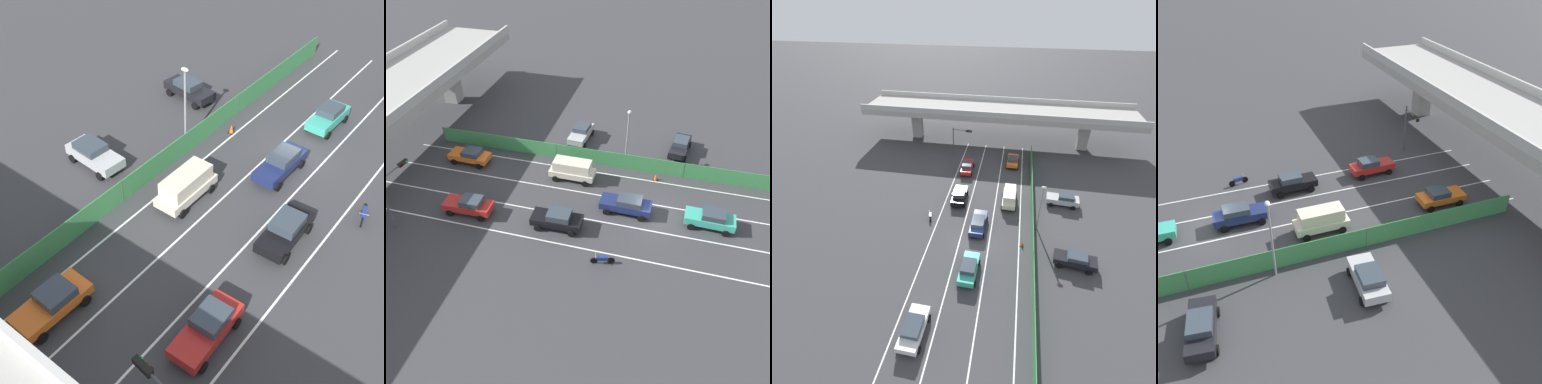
% 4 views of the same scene
% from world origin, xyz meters
% --- Properties ---
extents(ground_plane, '(300.00, 300.00, 0.00)m').
position_xyz_m(ground_plane, '(0.00, 0.00, 0.00)').
color(ground_plane, '#38383A').
extents(lane_line_left_edge, '(0.14, 44.34, 0.01)m').
position_xyz_m(lane_line_left_edge, '(-5.29, 4.17, 0.00)').
color(lane_line_left_edge, silver).
rests_on(lane_line_left_edge, ground).
extents(lane_line_mid_left, '(0.14, 44.34, 0.01)m').
position_xyz_m(lane_line_mid_left, '(-1.76, 4.17, 0.00)').
color(lane_line_mid_left, silver).
rests_on(lane_line_mid_left, ground).
extents(lane_line_mid_right, '(0.14, 44.34, 0.01)m').
position_xyz_m(lane_line_mid_right, '(1.76, 4.17, 0.00)').
color(lane_line_mid_right, silver).
rests_on(lane_line_mid_right, ground).
extents(lane_line_right_edge, '(0.14, 44.34, 0.01)m').
position_xyz_m(lane_line_right_edge, '(5.29, 4.17, 0.00)').
color(lane_line_right_edge, silver).
rests_on(lane_line_right_edge, ground).
extents(elevated_overpass, '(50.46, 9.71, 7.58)m').
position_xyz_m(elevated_overpass, '(0.00, 28.34, 6.01)').
color(elevated_overpass, '#A09E99').
rests_on(elevated_overpass, ground).
extents(green_fence, '(0.10, 40.44, 1.74)m').
position_xyz_m(green_fence, '(6.76, 4.17, 0.87)').
color(green_fence, '#3D8E4C').
rests_on(green_fence, ground).
extents(car_hatchback_white, '(2.05, 4.29, 1.56)m').
position_xyz_m(car_hatchback_white, '(-3.44, -12.48, 0.89)').
color(car_hatchback_white, silver).
rests_on(car_hatchback_white, ground).
extents(car_taxi_teal, '(2.01, 4.29, 1.69)m').
position_xyz_m(car_taxi_teal, '(0.16, -5.22, 0.93)').
color(car_taxi_teal, teal).
rests_on(car_taxi_teal, ground).
extents(car_sedan_black, '(2.10, 4.47, 1.73)m').
position_xyz_m(car_sedan_black, '(-3.36, 7.55, 0.94)').
color(car_sedan_black, black).
rests_on(car_sedan_black, ground).
extents(car_sedan_navy, '(2.01, 4.65, 1.67)m').
position_xyz_m(car_sedan_navy, '(0.13, 2.11, 0.93)').
color(car_sedan_navy, navy).
rests_on(car_sedan_navy, ground).
extents(car_sedan_red, '(2.06, 4.48, 1.68)m').
position_xyz_m(car_sedan_red, '(-3.67, 15.80, 0.92)').
color(car_sedan_red, red).
rests_on(car_sedan_red, ground).
extents(car_taxi_orange, '(2.13, 4.30, 1.55)m').
position_xyz_m(car_taxi_orange, '(3.62, 19.42, 0.86)').
color(car_taxi_orange, orange).
rests_on(car_taxi_orange, ground).
extents(car_van_cream, '(2.03, 4.50, 2.12)m').
position_xyz_m(car_van_cream, '(3.63, 8.19, 1.21)').
color(car_van_cream, beige).
rests_on(car_van_cream, ground).
extents(motorcycle, '(0.75, 1.91, 0.93)m').
position_xyz_m(motorcycle, '(-6.36, 2.88, 0.46)').
color(motorcycle, black).
rests_on(motorcycle, ground).
extents(parked_sedan_dark, '(4.66, 2.39, 1.64)m').
position_xyz_m(parked_sedan_dark, '(11.28, -1.94, 0.92)').
color(parked_sedan_dark, black).
rests_on(parked_sedan_dark, ground).
extents(parked_wagon_silver, '(4.49, 2.32, 1.70)m').
position_xyz_m(parked_wagon_silver, '(11.04, 9.23, 0.95)').
color(parked_wagon_silver, '#B2B5B7').
rests_on(parked_wagon_silver, ground).
extents(traffic_light, '(3.43, 0.76, 5.29)m').
position_xyz_m(traffic_light, '(-5.97, 21.09, 3.76)').
color(traffic_light, '#47474C').
rests_on(traffic_light, ground).
extents(street_lamp, '(0.60, 0.36, 6.35)m').
position_xyz_m(street_lamp, '(7.38, 3.48, 3.92)').
color(street_lamp, gray).
rests_on(street_lamp, ground).
extents(traffic_cone, '(0.47, 0.47, 0.72)m').
position_xyz_m(traffic_cone, '(5.59, 0.04, 0.34)').
color(traffic_cone, orange).
rests_on(traffic_cone, ground).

